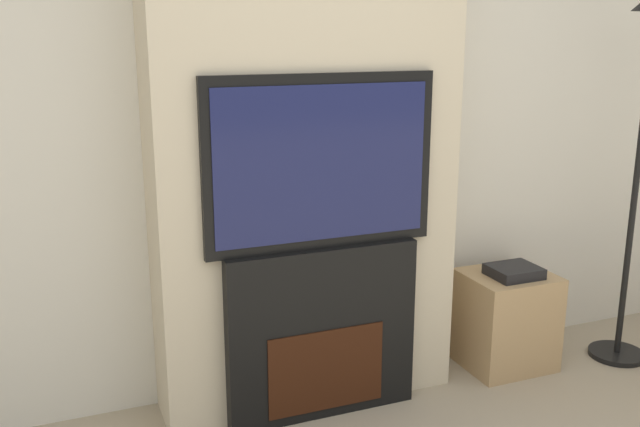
% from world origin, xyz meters
% --- Properties ---
extents(wall_back, '(6.00, 0.06, 2.70)m').
position_xyz_m(wall_back, '(0.00, 2.03, 1.35)').
color(wall_back, silver).
rests_on(wall_back, ground_plane).
extents(chimney_breast, '(1.28, 0.32, 2.70)m').
position_xyz_m(chimney_breast, '(0.00, 1.84, 1.35)').
color(chimney_breast, beige).
rests_on(chimney_breast, ground_plane).
extents(fireplace, '(0.82, 0.15, 0.74)m').
position_xyz_m(fireplace, '(0.00, 1.68, 0.37)').
color(fireplace, black).
rests_on(fireplace, ground_plane).
extents(television, '(0.96, 0.07, 0.69)m').
position_xyz_m(television, '(0.00, 1.68, 1.09)').
color(television, black).
rests_on(television, fireplace).
extents(media_stand, '(0.41, 0.36, 0.52)m').
position_xyz_m(media_stand, '(1.00, 1.75, 0.24)').
color(media_stand, tan).
rests_on(media_stand, ground_plane).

